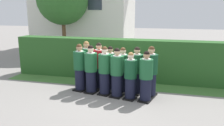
# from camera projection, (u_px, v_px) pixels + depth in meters

# --- Properties ---
(ground_plane) EXTENTS (60.00, 60.00, 0.00)m
(ground_plane) POSITION_uv_depth(u_px,v_px,m) (110.00, 95.00, 7.89)
(ground_plane) COLOR gray
(student_front_row_0) EXTENTS (0.48, 0.55, 1.66)m
(student_front_row_0) POSITION_uv_depth(u_px,v_px,m) (80.00, 68.00, 8.22)
(student_front_row_0) COLOR black
(student_front_row_0) RESTS_ON ground
(student_front_row_1) EXTENTS (0.45, 0.53, 1.64)m
(student_front_row_1) POSITION_uv_depth(u_px,v_px,m) (91.00, 70.00, 8.00)
(student_front_row_1) COLOR black
(student_front_row_1) RESTS_ON ground
(student_front_row_2) EXTENTS (0.47, 0.56, 1.64)m
(student_front_row_2) POSITION_uv_depth(u_px,v_px,m) (105.00, 72.00, 7.82)
(student_front_row_2) COLOR black
(student_front_row_2) RESTS_ON ground
(student_front_row_3) EXTENTS (0.47, 0.53, 1.62)m
(student_front_row_3) POSITION_uv_depth(u_px,v_px,m) (117.00, 74.00, 7.60)
(student_front_row_3) COLOR black
(student_front_row_3) RESTS_ON ground
(student_front_row_4) EXTENTS (0.44, 0.50, 1.53)m
(student_front_row_4) POSITION_uv_depth(u_px,v_px,m) (130.00, 77.00, 7.39)
(student_front_row_4) COLOR black
(student_front_row_4) RESTS_ON ground
(student_front_row_5) EXTENTS (0.46, 0.54, 1.59)m
(student_front_row_5) POSITION_uv_depth(u_px,v_px,m) (146.00, 78.00, 7.22)
(student_front_row_5) COLOR black
(student_front_row_5) RESTS_ON ground
(student_rear_row_0) EXTENTS (0.46, 0.56, 1.70)m
(student_rear_row_0) POSITION_uv_depth(u_px,v_px,m) (87.00, 65.00, 8.65)
(student_rear_row_0) COLOR black
(student_rear_row_0) RESTS_ON ground
(student_in_red_blazer) EXTENTS (0.50, 0.57, 1.67)m
(student_in_red_blazer) POSITION_uv_depth(u_px,v_px,m) (99.00, 67.00, 8.47)
(student_in_red_blazer) COLOR black
(student_in_red_blazer) RESTS_ON ground
(student_rear_row_2) EXTENTS (0.47, 0.53, 1.57)m
(student_rear_row_2) POSITION_uv_depth(u_px,v_px,m) (110.00, 69.00, 8.30)
(student_rear_row_2) COLOR black
(student_rear_row_2) RESTS_ON ground
(student_rear_row_3) EXTENTS (0.43, 0.50, 1.57)m
(student_rear_row_3) POSITION_uv_depth(u_px,v_px,m) (123.00, 71.00, 8.05)
(student_rear_row_3) COLOR black
(student_rear_row_3) RESTS_ON ground
(student_rear_row_4) EXTENTS (0.47, 0.55, 1.62)m
(student_rear_row_4) POSITION_uv_depth(u_px,v_px,m) (137.00, 72.00, 7.87)
(student_rear_row_4) COLOR black
(student_rear_row_4) RESTS_ON ground
(student_rear_row_5) EXTENTS (0.48, 0.55, 1.67)m
(student_rear_row_5) POSITION_uv_depth(u_px,v_px,m) (151.00, 73.00, 7.64)
(student_rear_row_5) COLOR black
(student_rear_row_5) RESTS_ON ground
(hedge) EXTENTS (9.18, 0.70, 1.65)m
(hedge) POSITION_uv_depth(u_px,v_px,m) (123.00, 59.00, 9.57)
(hedge) COLOR #285623
(hedge) RESTS_ON ground
(lawn_strip) EXTENTS (9.18, 0.90, 0.01)m
(lawn_strip) POSITION_uv_depth(u_px,v_px,m) (118.00, 84.00, 9.00)
(lawn_strip) COLOR #477A38
(lawn_strip) RESTS_ON ground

